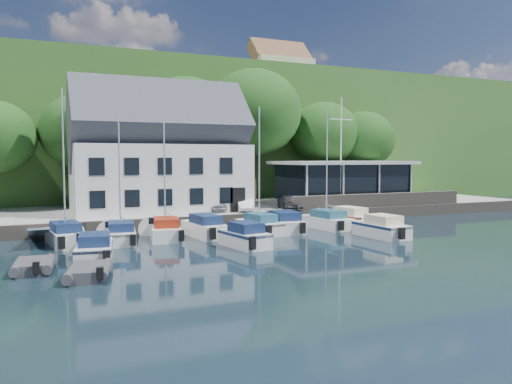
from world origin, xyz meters
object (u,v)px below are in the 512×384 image
at_px(flagpole, 341,152).
at_px(dinghy_1, 89,270).
at_px(boat_r1_5, 283,221).
at_px(car_white, 245,204).
at_px(boat_r1_7, 348,216).
at_px(boat_r2_2, 245,234).
at_px(harbor_building, 159,159).
at_px(boat_r1_4, 259,170).
at_px(dinghy_0, 33,264).
at_px(car_blue, 296,201).
at_px(car_dgrey, 290,203).
at_px(boat_r1_0, 64,173).
at_px(boat_r1_6, 327,171).
at_px(club_pavilion, 343,182).
at_px(boat_r1_3, 205,225).
at_px(boat_r2_0, 94,247).
at_px(car_silver, 213,204).
at_px(boat_r2_4, 381,226).
at_px(boat_r1_1, 120,177).
at_px(boat_r1_2, 165,173).

xyz_separation_m(flagpole, dinghy_1, (-23.28, -14.81, -5.55)).
distance_m(boat_r1_5, dinghy_1, 17.07).
distance_m(car_white, boat_r1_7, 8.54).
bearing_deg(boat_r2_2, harbor_building, 88.32).
bearing_deg(boat_r2_2, boat_r1_4, 46.32).
bearing_deg(dinghy_0, boat_r1_5, 26.18).
relative_size(car_blue, boat_r1_7, 0.52).
height_order(car_dgrey, boat_r1_0, boat_r1_0).
distance_m(car_white, boat_r1_0, 15.54).
relative_size(boat_r1_0, dinghy_1, 2.77).
distance_m(harbor_building, boat_r1_6, 14.15).
height_order(club_pavilion, flagpole, flagpole).
distance_m(boat_r1_3, boat_r2_0, 9.37).
bearing_deg(dinghy_1, car_white, 59.21).
bearing_deg(boat_r1_5, car_blue, 61.35).
height_order(car_dgrey, boat_r2_2, car_dgrey).
distance_m(car_white, boat_r2_0, 17.07).
bearing_deg(boat_r1_7, car_silver, 139.00).
relative_size(boat_r2_4, dinghy_1, 1.83).
bearing_deg(boat_r2_0, boat_r1_7, 24.62).
relative_size(boat_r1_6, boat_r2_2, 1.68).
xyz_separation_m(car_silver, boat_r1_7, (9.35, -5.84, -0.81)).
distance_m(boat_r1_1, boat_r2_0, 6.48).
bearing_deg(boat_r1_5, car_white, 103.09).
bearing_deg(car_white, boat_r1_7, -17.44).
distance_m(boat_r1_0, boat_r1_6, 18.81).
distance_m(boat_r1_1, boat_r1_6, 15.53).
distance_m(club_pavilion, boat_r2_2, 21.01).
xyz_separation_m(club_pavilion, flagpole, (-2.20, -2.96, 2.88)).
height_order(boat_r1_3, boat_r2_2, boat_r1_3).
height_order(boat_r1_3, dinghy_1, boat_r1_3).
xyz_separation_m(boat_r1_3, boat_r1_5, (6.02, -0.10, -0.02)).
height_order(boat_r1_7, dinghy_0, boat_r1_7).
xyz_separation_m(car_white, boat_r1_3, (-5.36, -5.64, -0.80)).
relative_size(boat_r1_7, boat_r2_0, 1.10).
relative_size(flagpole, boat_r2_0, 1.63).
height_order(boat_r2_0, boat_r2_2, boat_r2_2).
bearing_deg(boat_r2_4, boat_r1_6, 99.38).
xyz_separation_m(harbor_building, boat_r2_4, (12.00, -14.24, -4.57)).
bearing_deg(boat_r1_4, boat_r1_2, 167.51).
height_order(car_blue, boat_r1_3, car_blue).
bearing_deg(car_silver, car_dgrey, -12.17).
distance_m(boat_r1_4, boat_r2_0, 13.30).
height_order(flagpole, boat_r1_0, flagpole).
bearing_deg(car_dgrey, boat_r2_0, -135.53).
bearing_deg(dinghy_1, boat_r1_0, 105.32).
relative_size(boat_r1_5, dinghy_0, 2.03).
xyz_separation_m(flagpole, boat_r2_2, (-13.81, -10.46, -5.15)).
relative_size(car_blue, flagpole, 0.35).
distance_m(car_blue, boat_r1_1, 17.86).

